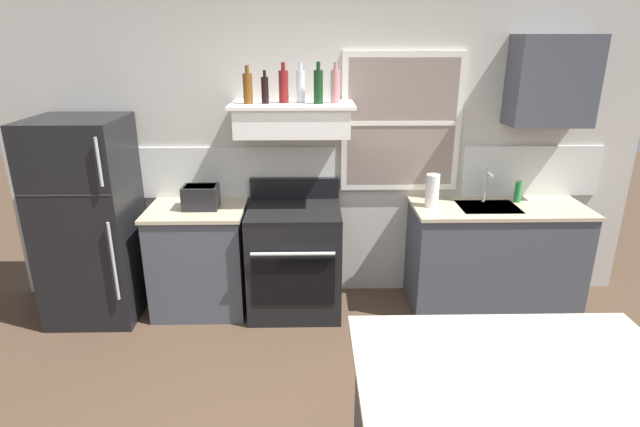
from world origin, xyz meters
name	(u,v)px	position (x,y,z in m)	size (l,w,h in m)	color
back_wall	(327,146)	(0.03, 2.23, 1.35)	(5.40, 0.11, 2.70)	beige
refrigerator	(89,221)	(-1.90, 1.84, 0.83)	(0.70, 0.72, 1.65)	black
counter_left_of_stove	(200,259)	(-1.05, 1.90, 0.46)	(0.79, 0.63, 0.91)	#474C56
toaster	(201,197)	(-1.00, 1.89, 1.01)	(0.30, 0.20, 0.19)	black
stove_range	(295,259)	(-0.25, 1.86, 0.46)	(0.76, 0.69, 1.09)	black
range_hood_shelf	(292,119)	(-0.25, 1.96, 1.62)	(0.96, 0.52, 0.24)	white
bottle_amber_wine	(248,88)	(-0.58, 1.92, 1.86)	(0.07, 0.07, 0.28)	brown
bottle_balsamic_dark	(265,90)	(-0.45, 1.92, 1.85)	(0.06, 0.06, 0.25)	black
bottle_red_label_wine	(284,86)	(-0.31, 1.96, 1.87)	(0.07, 0.07, 0.30)	maroon
bottle_clear_tall	(301,86)	(-0.18, 1.99, 1.87)	(0.06, 0.06, 0.30)	silver
bottle_dark_green_wine	(318,86)	(-0.05, 1.90, 1.88)	(0.07, 0.07, 0.31)	#143819
bottle_rose_pink	(335,86)	(0.08, 1.94, 1.87)	(0.07, 0.07, 0.31)	#C67F84
counter_right_with_sink	(493,256)	(1.45, 1.90, 0.46)	(1.43, 0.63, 0.91)	#474C56
sink_faucet	(486,182)	(1.35, 2.00, 1.08)	(0.03, 0.17, 0.28)	silver
paper_towel_roll	(432,191)	(0.88, 1.90, 1.04)	(0.11, 0.11, 0.27)	white
dish_soap_bottle	(518,192)	(1.63, 2.00, 1.00)	(0.06, 0.06, 0.18)	#268C3F
upper_cabinet_right	(552,81)	(1.80, 2.04, 1.90)	(0.64, 0.32, 0.70)	#474C56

